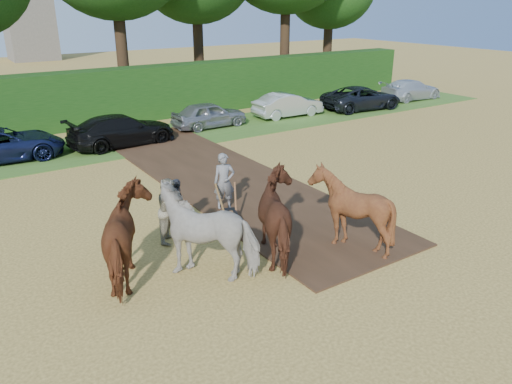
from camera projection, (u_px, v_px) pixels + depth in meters
ground at (301, 260)px, 13.44m from camera, size 120.00×120.00×0.00m
earth_strip at (220, 177)px, 19.64m from camera, size 4.50×17.00×0.05m
grass_verge at (122, 143)px, 24.31m from camera, size 50.00×5.00×0.03m
hedgerow at (91, 99)px, 27.27m from camera, size 46.00×1.60×3.00m
spectator_near at (170, 210)px, 14.20m from camera, size 1.15×1.17×1.90m
spectator_far at (177, 205)px, 14.92m from camera, size 0.70×1.04×1.63m
plough_team at (247, 221)px, 13.02m from camera, size 8.02×5.94×2.31m
parked_cars at (188, 120)px, 25.79m from camera, size 41.26×3.52×1.49m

